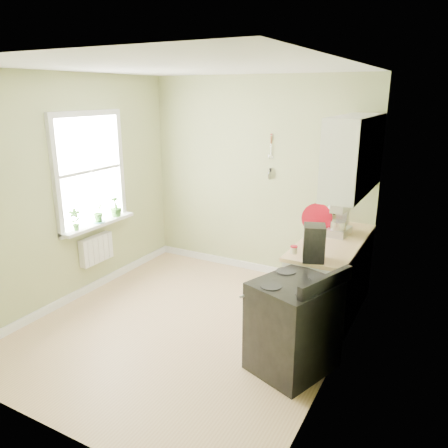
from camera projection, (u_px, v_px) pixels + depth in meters
The scene contains 21 objects.
floor at pixel (188, 326), 4.84m from camera, with size 3.20×3.60×0.02m, color tan.
ceiling at pixel (181, 66), 4.05m from camera, with size 3.20×3.60×0.02m, color white.
wall_back at pixel (257, 178), 5.97m from camera, with size 3.20×0.02×2.70m, color #B1B87E.
wall_left at pixel (71, 191), 5.18m from camera, with size 0.02×3.60×2.70m, color #B1B87E.
wall_right at pixel (343, 230), 3.71m from camera, with size 0.02×3.60×2.70m, color #B1B87E.
base_cabinets at pixel (331, 279), 4.96m from camera, with size 0.60×1.60×0.87m, color white.
countertop at pixel (333, 241), 4.83m from camera, with size 0.64×1.60×0.04m, color beige.
upper_cabinets at pixel (355, 154), 4.58m from camera, with size 0.35×1.40×0.80m, color white.
window at pixel (90, 171), 5.36m from camera, with size 0.06×1.14×1.44m.
window_sill at pixel (99, 224), 5.52m from camera, with size 0.18×1.14×0.04m, color white.
radiator at pixel (96, 249), 5.59m from camera, with size 0.12×0.50×0.35m, color white.
wall_utensils at pixel (271, 164), 5.79m from camera, with size 0.02×0.14×0.58m.
stove at pixel (294, 325), 3.97m from camera, with size 0.84×0.87×0.99m.
stand_mixer at pixel (340, 219), 4.96m from camera, with size 0.24×0.37×0.43m.
kettle at pixel (330, 213), 5.51m from camera, with size 0.20×0.12×0.21m.
coffee_maker at pixel (314, 244), 4.19m from camera, with size 0.27×0.28×0.36m.
red_tray at pixel (317, 218), 5.02m from camera, with size 0.35×0.35×0.02m, color maroon.
jar at pixel (294, 250), 4.41m from camera, with size 0.07×0.07×0.08m.
plant_a at pixel (75, 220), 5.15m from camera, with size 0.14×0.10×0.27m, color #316420.
plant_b at pixel (99, 212), 5.48m from camera, with size 0.15×0.12×0.27m, color #316420.
plant_c at pixel (116, 206), 5.74m from camera, with size 0.15×0.15×0.27m, color #316420.
Camera 1 is at (2.40, -3.59, 2.48)m, focal length 35.00 mm.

